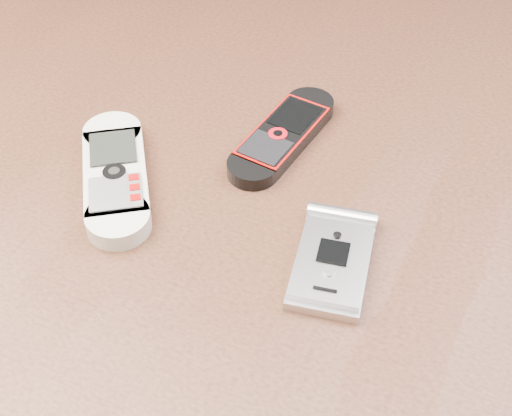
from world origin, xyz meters
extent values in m
cube|color=black|center=(0.00, 0.00, 0.73)|extent=(1.20, 0.80, 0.03)
cube|color=black|center=(-0.54, 0.34, 0.36)|extent=(0.06, 0.06, 0.71)
cube|color=beige|center=(-0.11, -0.01, 0.76)|extent=(0.12, 0.14, 0.02)
cube|color=black|center=(-0.01, 0.09, 0.76)|extent=(0.05, 0.13, 0.01)
cube|color=silver|center=(0.07, -0.02, 0.76)|extent=(0.07, 0.10, 0.01)
camera|label=1|loc=(0.16, -0.32, 1.12)|focal=50.00mm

